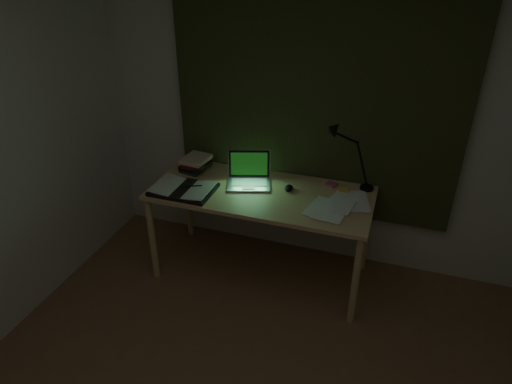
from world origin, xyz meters
TOP-DOWN VIEW (x-y plane):
  - wall_back at (0.00, 2.00)m, footprint 3.50×0.00m
  - curtain at (0.00, 1.96)m, footprint 2.20×0.06m
  - desk at (-0.28, 1.56)m, footprint 1.67×0.73m
  - laptop at (-0.40, 1.62)m, footprint 0.43×0.46m
  - open_textbook at (-0.84, 1.37)m, footprint 0.46×0.33m
  - book_stack at (-0.90, 1.73)m, footprint 0.20×0.23m
  - loose_papers at (0.28, 1.53)m, footprint 0.41×0.43m
  - mouse at (-0.09, 1.64)m, footprint 0.07×0.10m
  - sticky_yellow at (0.31, 1.76)m, footprint 0.07×0.07m
  - sticky_pink at (0.20, 1.82)m, footprint 0.10×0.10m
  - desk_lamp at (0.47, 1.85)m, footprint 0.43×0.37m

SIDE VIEW (x-z plane):
  - desk at x=-0.28m, z-range 0.00..0.76m
  - sticky_yellow at x=0.31m, z-range 0.76..0.78m
  - sticky_pink at x=0.20m, z-range 0.76..0.78m
  - loose_papers at x=0.28m, z-range 0.76..0.78m
  - mouse at x=-0.09m, z-range 0.76..0.80m
  - open_textbook at x=-0.84m, z-range 0.76..0.80m
  - book_stack at x=-0.90m, z-range 0.76..0.88m
  - laptop at x=-0.40m, z-range 0.76..1.00m
  - desk_lamp at x=0.47m, z-range 0.76..1.32m
  - wall_back at x=0.00m, z-range 0.00..2.50m
  - curtain at x=0.00m, z-range 0.45..2.45m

